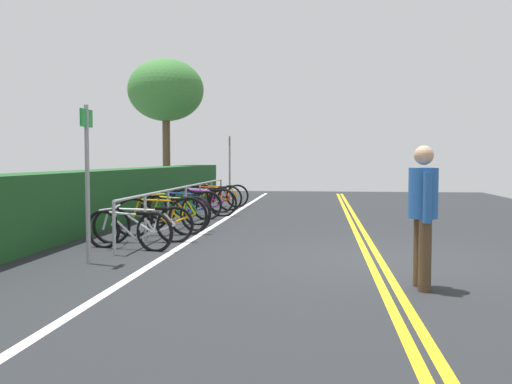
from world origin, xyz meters
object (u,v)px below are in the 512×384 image
(bike_rack, at_px, (186,195))
(tree_mid, at_px, (166,91))
(bicycle_4, at_px, (177,210))
(bicycle_2, at_px, (161,216))
(pedestrian, at_px, (423,207))
(sign_post_far, at_px, (230,163))
(bicycle_0, at_px, (129,230))
(bicycle_3, at_px, (175,212))
(bicycle_1, at_px, (144,224))
(bicycle_7, at_px, (202,200))
(sign_post_near, at_px, (87,168))
(bicycle_9, at_px, (221,196))
(bicycle_6, at_px, (204,202))
(bicycle_5, at_px, (186,205))
(bicycle_8, at_px, (213,198))

(bike_rack, distance_m, tree_mid, 9.51)
(bicycle_4, relative_size, tree_mid, 0.31)
(bicycle_2, distance_m, pedestrian, 5.77)
(bicycle_4, xyz_separation_m, sign_post_far, (5.91, -0.22, 1.00))
(bicycle_0, height_order, bicycle_3, bicycle_3)
(bicycle_2, height_order, tree_mid, tree_mid)
(bike_rack, xyz_separation_m, bicycle_4, (-0.46, 0.09, -0.31))
(bicycle_3, bearing_deg, sign_post_far, -0.36)
(bicycle_2, bearing_deg, pedestrian, -133.96)
(pedestrian, bearing_deg, bicycle_2, 46.04)
(bicycle_0, bearing_deg, sign_post_far, -0.64)
(bicycle_1, xyz_separation_m, bicycle_7, (5.50, 0.15, 0.03))
(bicycle_0, xyz_separation_m, bicycle_1, (0.77, 0.00, 0.00))
(bike_rack, height_order, bicycle_0, bike_rack)
(bike_rack, distance_m, bicycle_4, 0.57)
(bike_rack, height_order, sign_post_near, sign_post_near)
(bicycle_3, distance_m, tree_mid, 10.85)
(bicycle_3, relative_size, pedestrian, 1.04)
(bike_rack, xyz_separation_m, bicycle_3, (-1.36, -0.09, -0.28))
(bicycle_3, bearing_deg, tree_mid, 16.47)
(bicycle_7, xyz_separation_m, bicycle_9, (1.82, -0.19, -0.01))
(bicycle_7, relative_size, bicycle_9, 1.05)
(sign_post_near, distance_m, tree_mid, 14.20)
(bicycle_4, distance_m, sign_post_far, 6.00)
(bicycle_3, height_order, bicycle_9, bicycle_3)
(bicycle_9, xyz_separation_m, sign_post_near, (-9.35, 0.18, 0.98))
(bicycle_6, bearing_deg, bicycle_4, 173.64)
(bicycle_4, relative_size, sign_post_far, 0.73)
(bicycle_0, distance_m, bicycle_4, 3.52)
(bicycle_0, distance_m, bicycle_7, 6.28)
(bicycle_0, distance_m, sign_post_near, 1.61)
(bicycle_6, bearing_deg, bike_rack, 175.07)
(pedestrian, bearing_deg, bicycle_5, 32.83)
(sign_post_near, relative_size, tree_mid, 0.42)
(bicycle_3, relative_size, bicycle_7, 0.95)
(bicycle_2, xyz_separation_m, tree_mid, (10.71, 2.87, 3.67))
(bicycle_8, relative_size, tree_mid, 0.32)
(bicycle_4, distance_m, bicycle_5, 0.89)
(bicycle_9, distance_m, tree_mid, 6.37)
(tree_mid, bearing_deg, bicycle_5, -161.39)
(bicycle_2, relative_size, sign_post_near, 0.79)
(bicycle_4, distance_m, pedestrian, 7.24)
(bicycle_2, bearing_deg, bicycle_8, 0.34)
(bicycle_5, distance_m, bicycle_6, 1.00)
(bicycle_3, xyz_separation_m, tree_mid, (9.79, 2.89, 3.68))
(bicycle_1, height_order, bicycle_2, bicycle_2)
(bicycle_3, height_order, bicycle_6, bicycle_3)
(bicycle_2, height_order, bicycle_9, bicycle_2)
(bicycle_2, xyz_separation_m, pedestrian, (-3.99, -4.14, 0.55))
(bicycle_5, xyz_separation_m, bicycle_7, (1.87, 0.01, -0.00))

